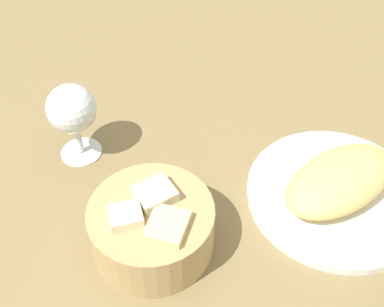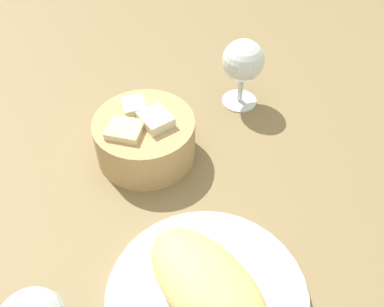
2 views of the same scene
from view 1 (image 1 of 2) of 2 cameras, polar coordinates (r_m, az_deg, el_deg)
name	(u,v)px [view 1 (image 1 of 2)]	position (r cm, az deg, el deg)	size (l,w,h in cm)	color
ground_plane	(215,214)	(71.29, 2.79, -7.15)	(140.00, 140.00, 2.00)	olive
plate	(336,196)	(74.22, 16.59, -4.80)	(25.97, 25.97, 1.40)	white
omelette	(341,181)	(71.78, 17.13, -3.10)	(19.18, 10.21, 5.26)	#E2BE6D
lettuce_garnish	(354,166)	(77.16, 18.62, -1.38)	(4.89, 4.89, 1.48)	#407C3A
bread_basket	(153,227)	(63.87, -4.68, -8.62)	(16.33, 16.33, 9.07)	tan
wine_glass_near	(72,111)	(74.21, -13.96, 4.84)	(7.51, 7.51, 13.10)	silver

